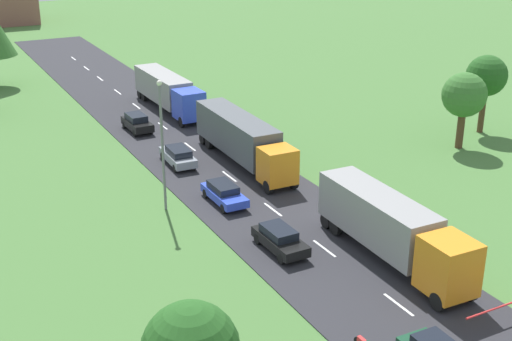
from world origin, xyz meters
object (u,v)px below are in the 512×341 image
object	(u,v)px
truck_second	(242,138)
car_fifth	(137,122)
lamppost_second	(162,140)
tree_birch	(464,96)
truck_lead	(391,227)
truck_third	(168,91)
car_second	(280,239)
car_third	(224,193)
car_fourth	(178,156)
tree_oak	(486,76)

from	to	relation	value
truck_second	car_fifth	bearing A→B (deg)	111.82
lamppost_second	tree_birch	bearing A→B (deg)	0.48
car_fifth	lamppost_second	xyz separation A→B (m)	(-3.90, -17.52, 4.18)
truck_lead	lamppost_second	xyz separation A→B (m)	(-9.09, 12.90, 2.88)
truck_third	car_second	world-z (taller)	truck_third
truck_lead	lamppost_second	bearing A→B (deg)	125.16
truck_second	car_third	distance (m)	8.13
truck_second	car_fourth	world-z (taller)	truck_second
truck_third	car_third	size ratio (longest dim) A/B	3.01
truck_lead	truck_second	bearing A→B (deg)	91.23
car_second	tree_birch	distance (m)	25.07
car_second	car_fifth	bearing A→B (deg)	90.10
truck_second	car_fifth	distance (m)	12.97
car_third	car_fifth	bearing A→B (deg)	90.31
car_fifth	truck_third	bearing A→B (deg)	45.30
truck_third	tree_birch	distance (m)	28.86
car_fifth	car_fourth	bearing A→B (deg)	-89.72
truck_third	tree_birch	xyz separation A→B (m)	(18.02, -22.39, 2.55)
truck_lead	tree_oak	world-z (taller)	tree_oak
lamppost_second	car_fourth	bearing A→B (deg)	62.33
tree_birch	truck_lead	bearing A→B (deg)	-143.71
truck_third	car_third	distance (m)	24.12
car_third	tree_birch	world-z (taller)	tree_birch
tree_oak	tree_birch	distance (m)	5.37
truck_lead	car_second	size ratio (longest dim) A/B	2.89
truck_lead	lamppost_second	size ratio (longest dim) A/B	1.34
car_fifth	tree_oak	distance (m)	31.93
car_third	lamppost_second	distance (m)	5.91
car_fifth	truck_lead	bearing A→B (deg)	-80.32
truck_third	lamppost_second	world-z (taller)	lamppost_second
car_fifth	lamppost_second	size ratio (longest dim) A/B	0.46
truck_third	car_fifth	xyz separation A→B (m)	(-5.05, -5.10, -1.21)
car_second	lamppost_second	world-z (taller)	lamppost_second
car_fourth	car_fifth	world-z (taller)	car_fifth
truck_second	lamppost_second	bearing A→B (deg)	-147.50
truck_second	truck_third	bearing A→B (deg)	89.15
truck_third	lamppost_second	xyz separation A→B (m)	(-8.95, -22.62, 2.97)
car_third	car_fifth	xyz separation A→B (m)	(-0.10, 18.47, 0.07)
truck_lead	car_second	distance (m)	6.64
car_fourth	car_fifth	size ratio (longest dim) A/B	1.09
tree_oak	car_third	bearing A→B (deg)	-172.78
truck_lead	car_third	bearing A→B (deg)	113.07
truck_third	truck_lead	bearing A→B (deg)	-89.77
car_second	tree_oak	xyz separation A→B (m)	(27.82, 11.49, 4.40)
truck_third	car_third	bearing A→B (deg)	-101.85
truck_lead	car_fourth	world-z (taller)	truck_lead
truck_third	tree_oak	world-z (taller)	tree_oak
car_fourth	lamppost_second	bearing A→B (deg)	-117.67
truck_second	car_third	size ratio (longest dim) A/B	3.14
car_fifth	tree_oak	bearing A→B (deg)	-28.22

